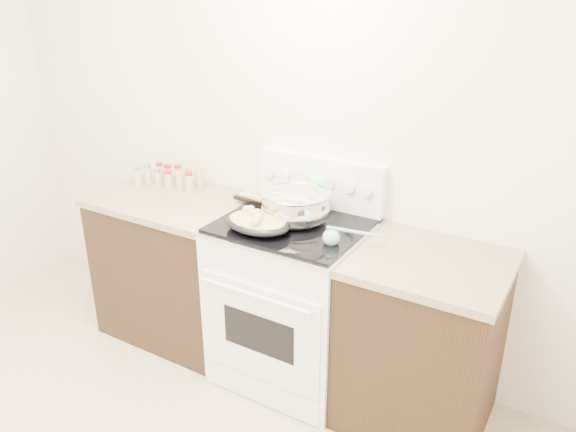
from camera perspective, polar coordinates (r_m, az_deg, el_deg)
The scene contains 9 objects.
counter_left at distance 3.59m, azimuth -10.99°, elevation -4.94°, with size 0.93×0.67×0.92m.
counter_right at distance 2.91m, azimuth 13.34°, elevation -12.32°, with size 0.73×0.67×0.92m.
kitchen_range at distance 3.13m, azimuth 0.52°, elevation -8.28°, with size 0.78×0.73×1.22m.
mixing_bowl at distance 2.91m, azimuth 0.76°, elevation 1.01°, with size 0.44×0.44×0.22m.
roasting_pan at distance 2.81m, azimuth -3.14°, elevation -0.61°, with size 0.37×0.27×0.11m.
baking_sheet at distance 3.23m, azimuth -1.67°, elevation 2.05°, with size 0.39×0.29×0.06m.
wooden_spoon at distance 2.92m, azimuth -2.62°, elevation -0.51°, with size 0.14×0.24×0.04m.
blue_ladle at distance 2.69m, azimuth 4.67°, elevation -2.12°, with size 0.25×0.19×0.10m.
spice_jars at distance 3.57m, azimuth -11.87°, elevation 3.95°, with size 0.39×0.23×0.13m.
Camera 1 is at (1.70, -0.89, 2.12)m, focal length 35.00 mm.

